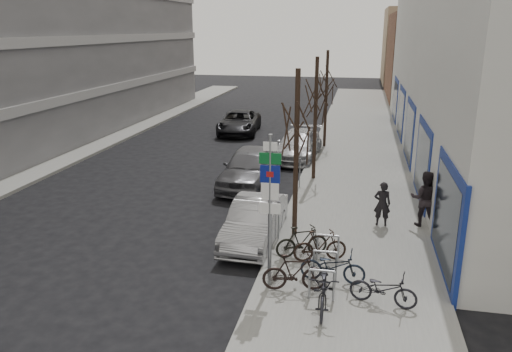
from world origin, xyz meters
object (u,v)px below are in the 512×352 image
at_px(bike_near_left, 324,285).
at_px(bike_rack, 325,262).
at_px(tree_mid, 316,90).
at_px(bike_near_right, 294,272).
at_px(meter_mid, 300,170).
at_px(pedestrian_far, 424,198).
at_px(tree_far, 327,76).
at_px(parked_car_back, 298,145).
at_px(meter_back, 313,142).
at_px(bike_far_curb, 383,286).
at_px(bike_far_inner, 320,245).
at_px(parked_car_front, 255,221).
at_px(lane_car, 239,122).
at_px(tree_near, 297,115).
at_px(bike_mid_curb, 333,264).
at_px(highway_sign_pole, 270,202).
at_px(bike_mid_inner, 302,241).
at_px(pedestrian_near, 382,204).
at_px(meter_front, 279,216).
at_px(parked_car_mid, 250,167).

bearing_deg(bike_near_left, bike_rack, 91.75).
distance_m(tree_mid, bike_near_right, 10.74).
relative_size(meter_mid, pedestrian_far, 0.65).
xyz_separation_m(tree_far, parked_car_back, (-1.20, -2.61, -3.38)).
bearing_deg(tree_far, bike_rack, -85.68).
relative_size(meter_back, bike_far_curb, 0.78).
bearing_deg(bike_far_inner, parked_car_front, 39.24).
xyz_separation_m(bike_near_right, lane_car, (-6.28, 19.89, 0.07)).
bearing_deg(tree_far, tree_near, -90.00).
distance_m(bike_far_inner, parked_car_back, 12.41).
height_order(bike_near_right, bike_mid_curb, bike_mid_curb).
bearing_deg(bike_near_left, tree_mid, 94.95).
distance_m(tree_near, parked_car_back, 10.99).
xyz_separation_m(highway_sign_pole, bike_near_right, (0.68, -0.15, -1.80)).
xyz_separation_m(tree_near, tree_mid, (0.00, 6.50, 0.00)).
bearing_deg(bike_near_right, bike_mid_inner, -9.48).
bearing_deg(bike_near_right, tree_mid, -8.21).
bearing_deg(bike_mid_inner, tree_mid, -23.01).
relative_size(bike_near_right, pedestrian_near, 1.08).
height_order(highway_sign_pole, meter_mid, highway_sign_pole).
bearing_deg(tree_far, meter_front, -91.91).
bearing_deg(bike_far_inner, pedestrian_near, -49.67).
bearing_deg(parked_car_mid, bike_near_left, -65.26).
bearing_deg(bike_mid_inner, tree_near, -11.38).
relative_size(parked_car_front, lane_car, 0.80).
distance_m(meter_front, bike_near_right, 3.30).
relative_size(tree_far, meter_front, 4.33).
bearing_deg(bike_rack, tree_near, 112.48).
bearing_deg(tree_mid, bike_near_left, -83.22).
distance_m(highway_sign_pole, parked_car_back, 14.05).
xyz_separation_m(bike_near_right, parked_car_back, (-1.68, 14.05, 0.07)).
distance_m(bike_far_inner, pedestrian_far, 4.76).
distance_m(meter_mid, parked_car_mid, 2.22).
relative_size(tree_far, meter_back, 4.33).
xyz_separation_m(bike_near_right, bike_far_curb, (2.21, -0.26, -0.01)).
relative_size(meter_mid, bike_far_curb, 0.78).
relative_size(bike_near_left, parked_car_back, 0.39).
height_order(bike_near_left, bike_far_curb, bike_near_left).
xyz_separation_m(highway_sign_pole, bike_mid_curb, (1.62, 0.51, -1.78)).
relative_size(meter_back, lane_car, 0.24).
height_order(tree_mid, meter_front, tree_mid).
bearing_deg(bike_far_curb, bike_far_inner, 50.09).
bearing_deg(highway_sign_pole, bike_far_inner, 54.92).
bearing_deg(highway_sign_pole, bike_near_right, -12.28).
height_order(bike_mid_curb, bike_mid_inner, bike_mid_curb).
distance_m(meter_front, pedestrian_far, 5.12).
bearing_deg(parked_car_front, meter_back, 87.19).
bearing_deg(bike_far_inner, bike_mid_curb, -179.45).
height_order(bike_near_left, bike_mid_inner, bike_near_left).
xyz_separation_m(bike_far_inner, pedestrian_near, (1.83, 3.18, 0.29)).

